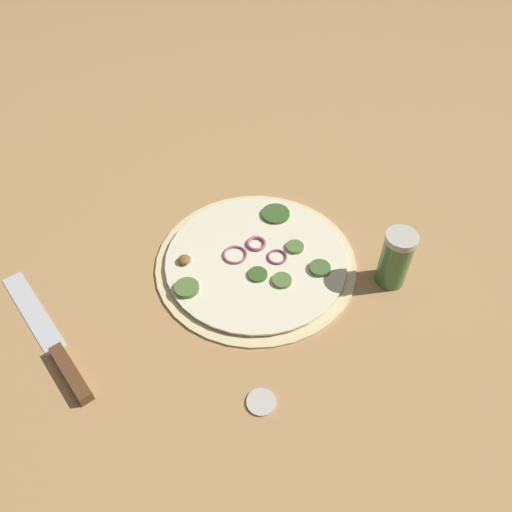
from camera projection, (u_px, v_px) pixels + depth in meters
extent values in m
plane|color=tan|center=(256.00, 263.00, 0.89)|extent=(3.00, 3.00, 0.00)
cylinder|color=beige|center=(256.00, 261.00, 0.89)|extent=(0.36, 0.36, 0.01)
cylinder|color=#EFE5C1|center=(256.00, 259.00, 0.88)|extent=(0.32, 0.32, 0.00)
cylinder|color=#385B23|center=(258.00, 274.00, 0.85)|extent=(0.03, 0.03, 0.00)
torus|color=#A34C70|center=(235.00, 255.00, 0.88)|extent=(0.04, 0.04, 0.00)
torus|color=#A34C70|center=(256.00, 244.00, 0.90)|extent=(0.04, 0.04, 0.01)
cylinder|color=#47662D|center=(320.00, 268.00, 0.86)|extent=(0.04, 0.04, 0.01)
ellipsoid|color=brown|center=(184.00, 260.00, 0.87)|extent=(0.02, 0.02, 0.01)
cylinder|color=#385B23|center=(276.00, 214.00, 0.95)|extent=(0.05, 0.05, 0.01)
cylinder|color=#567538|center=(282.00, 280.00, 0.84)|extent=(0.03, 0.03, 0.01)
cylinder|color=#567538|center=(187.00, 288.00, 0.83)|extent=(0.04, 0.04, 0.01)
torus|color=#934266|center=(277.00, 257.00, 0.88)|extent=(0.04, 0.04, 0.00)
cylinder|color=#567538|center=(295.00, 247.00, 0.90)|extent=(0.03, 0.03, 0.01)
cube|color=silver|center=(33.00, 311.00, 0.82)|extent=(0.09, 0.19, 0.00)
cube|color=brown|center=(71.00, 373.00, 0.73)|extent=(0.05, 0.11, 0.02)
cylinder|color=#4C7F42|center=(395.00, 261.00, 0.83)|extent=(0.05, 0.05, 0.10)
cylinder|color=beige|center=(402.00, 238.00, 0.79)|extent=(0.05, 0.05, 0.01)
cylinder|color=beige|center=(261.00, 402.00, 0.71)|extent=(0.04, 0.04, 0.01)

